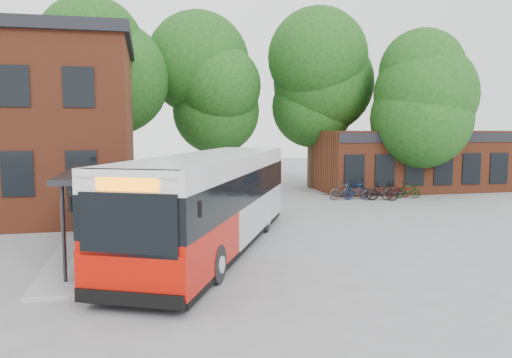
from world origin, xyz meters
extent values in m
plane|color=slate|center=(0.00, 0.00, 0.00)|extent=(100.00, 100.00, 0.00)
imported|color=#373430|center=(7.94, 10.17, 0.52)|extent=(1.78, 0.74, 1.04)
imported|color=#0B1B3D|center=(8.74, 10.05, 0.55)|extent=(1.88, 0.87, 1.09)
imported|color=#222327|center=(9.79, 9.53, 0.45)|extent=(1.82, 0.99, 0.91)
imported|color=black|center=(10.04, 9.31, 0.56)|extent=(1.91, 1.19, 1.11)
imported|color=#600C0C|center=(11.51, 10.09, 0.46)|extent=(1.87, 1.08, 0.93)
imported|color=black|center=(11.97, 9.92, 0.46)|extent=(1.59, 0.92, 0.92)
camera|label=1|loc=(-3.20, -17.04, 4.19)|focal=35.00mm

